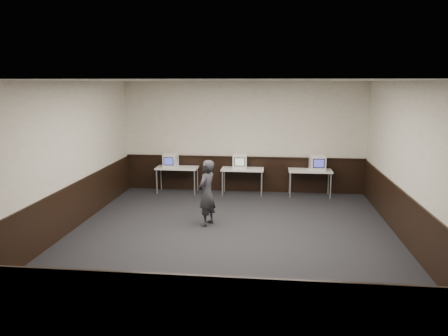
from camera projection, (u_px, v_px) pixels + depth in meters
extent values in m
plane|color=black|center=(231.00, 237.00, 9.06)|extent=(8.00, 8.00, 0.00)
plane|color=white|center=(231.00, 80.00, 8.44)|extent=(8.00, 8.00, 0.00)
plane|color=beige|center=(244.00, 137.00, 12.65)|extent=(7.00, 0.00, 7.00)
plane|color=beige|center=(197.00, 226.00, 4.84)|extent=(7.00, 0.00, 7.00)
plane|color=beige|center=(64.00, 158.00, 9.12)|extent=(0.00, 8.00, 8.00)
plane|color=beige|center=(412.00, 165.00, 8.37)|extent=(0.00, 8.00, 8.00)
cube|color=black|center=(243.00, 174.00, 12.84)|extent=(6.98, 0.04, 1.00)
cube|color=black|center=(199.00, 315.00, 5.08)|extent=(6.98, 0.04, 1.00)
cube|color=black|center=(69.00, 209.00, 9.33)|extent=(0.04, 7.98, 1.00)
cube|color=black|center=(406.00, 220.00, 8.59)|extent=(0.04, 7.98, 1.00)
cube|color=black|center=(243.00, 157.00, 12.72)|extent=(6.98, 0.06, 0.04)
cube|color=silver|center=(177.00, 168.00, 12.63)|extent=(1.20, 0.60, 0.04)
cylinder|color=#999999|center=(157.00, 182.00, 12.52)|extent=(0.04, 0.04, 0.71)
cylinder|color=#999999|center=(195.00, 183.00, 12.40)|extent=(0.04, 0.04, 0.71)
cylinder|color=#999999|center=(161.00, 178.00, 13.00)|extent=(0.04, 0.04, 0.71)
cylinder|color=#999999|center=(197.00, 179.00, 12.89)|extent=(0.04, 0.04, 0.71)
cube|color=silver|center=(243.00, 169.00, 12.43)|extent=(1.20, 0.60, 0.04)
cylinder|color=#999999|center=(222.00, 184.00, 12.31)|extent=(0.04, 0.04, 0.71)
cylinder|color=#999999|center=(261.00, 185.00, 12.20)|extent=(0.04, 0.04, 0.71)
cylinder|color=#999999|center=(224.00, 180.00, 12.80)|extent=(0.04, 0.04, 0.71)
cylinder|color=#999999|center=(262.00, 181.00, 12.68)|extent=(0.04, 0.04, 0.71)
cube|color=silver|center=(310.00, 171.00, 12.22)|extent=(1.20, 0.60, 0.04)
cylinder|color=#999999|center=(290.00, 185.00, 12.11)|extent=(0.04, 0.04, 0.71)
cylinder|color=#999999|center=(331.00, 186.00, 11.99)|extent=(0.04, 0.04, 0.71)
cylinder|color=#999999|center=(290.00, 181.00, 12.60)|extent=(0.04, 0.04, 0.71)
cylinder|color=#999999|center=(328.00, 182.00, 12.48)|extent=(0.04, 0.04, 0.71)
cube|color=white|center=(171.00, 161.00, 12.58)|extent=(0.41, 0.43, 0.38)
cube|color=black|center=(169.00, 161.00, 12.38)|extent=(0.29, 0.03, 0.23)
cube|color=#3E40B8|center=(168.00, 161.00, 12.37)|extent=(0.25, 0.02, 0.19)
cube|color=white|center=(240.00, 161.00, 12.43)|extent=(0.42, 0.44, 0.40)
cube|color=black|center=(240.00, 162.00, 12.22)|extent=(0.30, 0.03, 0.24)
cube|color=beige|center=(240.00, 162.00, 12.21)|extent=(0.26, 0.01, 0.20)
cube|color=white|center=(317.00, 163.00, 12.17)|extent=(0.45, 0.47, 0.42)
cube|color=black|center=(319.00, 163.00, 11.94)|extent=(0.32, 0.04, 0.25)
cube|color=#38349B|center=(319.00, 163.00, 11.93)|extent=(0.27, 0.02, 0.21)
imported|color=#28282E|center=(207.00, 193.00, 9.72)|extent=(0.53, 0.63, 1.48)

